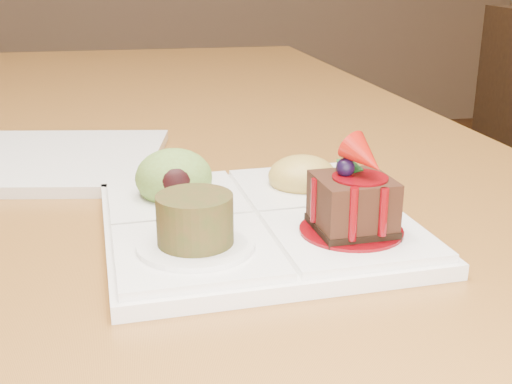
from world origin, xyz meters
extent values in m
cube|color=brown|center=(0.00, 0.00, 0.73)|extent=(1.00, 1.80, 0.04)
cylinder|color=brown|center=(0.44, 0.84, 0.35)|extent=(0.06, 0.06, 0.71)
cube|color=black|center=(0.66, 0.30, 0.42)|extent=(0.45, 0.45, 0.04)
cylinder|color=black|center=(0.47, 0.16, 0.20)|extent=(0.03, 0.03, 0.40)
cylinder|color=black|center=(0.85, 0.44, 0.20)|extent=(0.03, 0.03, 0.40)
cylinder|color=black|center=(0.52, 0.49, 0.20)|extent=(0.03, 0.03, 0.40)
cube|color=white|center=(0.14, -0.42, 0.76)|extent=(0.26, 0.26, 0.01)
cube|color=white|center=(0.20, -0.48, 0.77)|extent=(0.12, 0.12, 0.01)
cube|color=white|center=(0.08, -0.48, 0.77)|extent=(0.12, 0.12, 0.01)
cube|color=white|center=(0.08, -0.36, 0.77)|extent=(0.12, 0.12, 0.01)
cube|color=white|center=(0.20, -0.36, 0.77)|extent=(0.12, 0.12, 0.01)
cylinder|color=#600308|center=(0.20, -0.48, 0.77)|extent=(0.08, 0.08, 0.00)
cube|color=black|center=(0.20, -0.48, 0.77)|extent=(0.06, 0.06, 0.01)
cube|color=black|center=(0.20, -0.48, 0.79)|extent=(0.06, 0.06, 0.04)
cylinder|color=#600308|center=(0.20, -0.48, 0.81)|extent=(0.04, 0.04, 0.00)
sphere|color=black|center=(0.20, -0.47, 0.82)|extent=(0.01, 0.01, 0.01)
cone|color=#9C130A|center=(0.21, -0.48, 0.83)|extent=(0.04, 0.05, 0.04)
cube|color=#104114|center=(0.21, -0.47, 0.82)|extent=(0.01, 0.02, 0.01)
cube|color=#104114|center=(0.20, -0.46, 0.82)|extent=(0.01, 0.02, 0.01)
cylinder|color=#600308|center=(0.19, -0.51, 0.79)|extent=(0.01, 0.01, 0.04)
cylinder|color=#600308|center=(0.22, -0.51, 0.79)|extent=(0.01, 0.01, 0.04)
cylinder|color=#600308|center=(0.18, -0.47, 0.79)|extent=(0.01, 0.01, 0.03)
cylinder|color=white|center=(0.08, -0.48, 0.77)|extent=(0.08, 0.08, 0.00)
cylinder|color=#472D14|center=(0.08, -0.48, 0.79)|extent=(0.05, 0.05, 0.04)
cylinder|color=#3E220D|center=(0.08, -0.48, 0.80)|extent=(0.04, 0.04, 0.00)
ellipsoid|color=#67993E|center=(0.08, -0.36, 0.78)|extent=(0.07, 0.07, 0.05)
ellipsoid|color=black|center=(0.08, -0.39, 0.78)|extent=(0.03, 0.02, 0.03)
ellipsoid|color=#AE933E|center=(0.20, -0.36, 0.78)|extent=(0.06, 0.06, 0.04)
cube|color=orange|center=(0.21, -0.35, 0.78)|extent=(0.02, 0.02, 0.01)
cube|color=#4B811C|center=(0.20, -0.35, 0.78)|extent=(0.02, 0.02, 0.02)
cube|color=orange|center=(0.19, -0.34, 0.78)|extent=(0.02, 0.01, 0.01)
cube|color=#4B811C|center=(0.19, -0.35, 0.78)|extent=(0.02, 0.02, 0.01)
cube|color=orange|center=(0.18, -0.36, 0.78)|extent=(0.02, 0.02, 0.01)
cube|color=#4B811C|center=(0.19, -0.37, 0.78)|extent=(0.02, 0.02, 0.01)
cube|color=orange|center=(0.20, -0.37, 0.78)|extent=(0.02, 0.02, 0.01)
cube|color=#4B811C|center=(0.21, -0.37, 0.78)|extent=(0.02, 0.02, 0.01)
cube|color=white|center=(-0.04, -0.19, 0.76)|extent=(0.26, 0.26, 0.01)
camera|label=1|loc=(0.04, -0.90, 0.96)|focal=45.00mm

